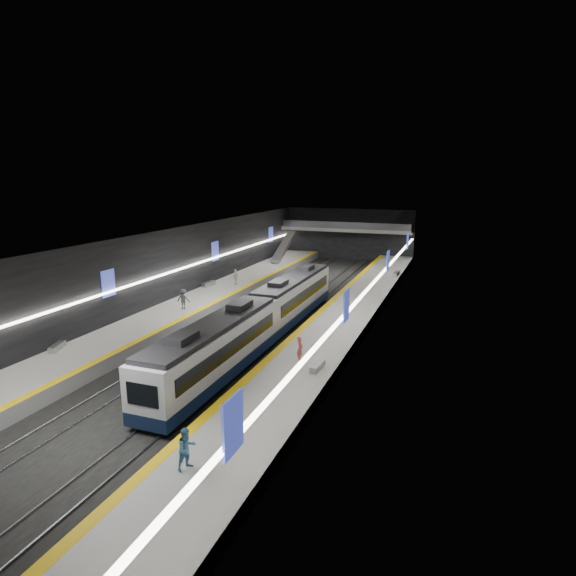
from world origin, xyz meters
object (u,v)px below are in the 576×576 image
at_px(passenger_right_a, 300,349).
at_px(passenger_left_b, 183,299).
at_px(train, 261,317).
at_px(bench_right_far, 396,274).
at_px(escalator, 284,247).
at_px(passenger_left_a, 236,277).
at_px(bench_left_near, 57,347).
at_px(passenger_right_b, 187,449).
at_px(bench_left_far, 209,284).
at_px(bench_right_near, 318,366).

distance_m(passenger_right_a, passenger_left_b, 16.41).
height_order(train, bench_right_far, train).
relative_size(escalator, passenger_left_b, 4.23).
bearing_deg(passenger_left_a, bench_left_near, -8.80).
bearing_deg(train, passenger_left_b, 159.29).
relative_size(bench_right_far, passenger_right_b, 0.94).
xyz_separation_m(bench_left_far, passenger_left_b, (2.55, -9.15, 0.71)).
distance_m(train, bench_left_far, 17.39).
distance_m(bench_left_near, passenger_right_a, 17.34).
relative_size(train, bench_left_far, 15.74).
bearing_deg(escalator, bench_left_far, -95.69).
relative_size(bench_left_near, passenger_right_a, 1.05).
distance_m(bench_left_far, passenger_right_b, 34.61).
bearing_deg(passenger_right_a, passenger_left_a, 26.85).
relative_size(bench_right_near, passenger_left_b, 0.92).
relative_size(bench_left_far, passenger_left_b, 1.01).
bearing_deg(bench_right_far, escalator, 166.06).
distance_m(train, bench_right_near, 8.69).
height_order(bench_left_near, passenger_right_a, passenger_right_a).
relative_size(train, bench_right_near, 17.30).
bearing_deg(passenger_left_b, train, 150.76).
height_order(bench_right_far, passenger_right_a, passenger_right_a).
bearing_deg(train, passenger_right_b, -76.31).
bearing_deg(escalator, passenger_left_b, -88.60).
xyz_separation_m(passenger_right_a, passenger_left_b, (-14.19, 8.25, 0.12)).
relative_size(bench_left_far, passenger_left_a, 1.07).
distance_m(train, escalator, 32.99).
bearing_deg(escalator, passenger_left_a, -87.58).
xyz_separation_m(escalator, passenger_right_b, (14.36, -49.32, -0.97)).
height_order(escalator, passenger_right_b, escalator).
height_order(train, bench_left_far, train).
bearing_deg(passenger_left_b, escalator, -97.13).
distance_m(bench_right_near, bench_right_far, 31.73).
bearing_deg(passenger_right_a, train, 35.99).
bearing_deg(bench_right_near, bench_left_near, -167.44).
bearing_deg(bench_left_near, escalator, 68.61).
distance_m(train, passenger_right_b, 18.41).
relative_size(escalator, passenger_left_a, 4.49).
distance_m(escalator, passenger_left_b, 27.94).
height_order(escalator, passenger_left_b, escalator).
height_order(bench_left_far, bench_right_near, bench_left_far).
distance_m(escalator, bench_left_far, 18.93).
height_order(train, passenger_right_b, train).
xyz_separation_m(bench_left_far, passenger_right_b, (16.22, -30.56, 0.70)).
distance_m(bench_left_far, bench_right_far, 23.07).
bearing_deg(passenger_right_b, train, 38.40).
xyz_separation_m(bench_right_near, passenger_right_b, (-2.06, -12.11, 0.72)).
distance_m(bench_right_far, passenger_right_b, 43.92).
distance_m(escalator, passenger_right_b, 51.38).
bearing_deg(bench_right_far, train, -101.15).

